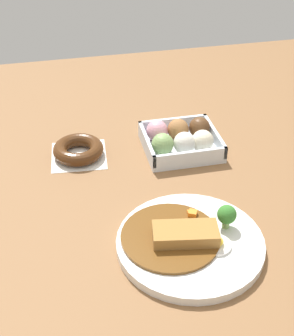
% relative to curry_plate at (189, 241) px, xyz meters
% --- Properties ---
extents(ground_plane, '(1.60, 1.60, 0.00)m').
position_rel_curry_plate_xyz_m(ground_plane, '(0.05, -0.13, -0.01)').
color(ground_plane, brown).
extents(curry_plate, '(0.28, 0.28, 0.07)m').
position_rel_curry_plate_xyz_m(curry_plate, '(0.00, 0.00, 0.00)').
color(curry_plate, white).
rests_on(curry_plate, ground_plane).
extents(donut_box, '(0.18, 0.16, 0.06)m').
position_rel_curry_plate_xyz_m(donut_box, '(-0.07, -0.32, 0.01)').
color(donut_box, silver).
rests_on(donut_box, ground_plane).
extents(chocolate_ring_donut, '(0.14, 0.14, 0.03)m').
position_rel_curry_plate_xyz_m(chocolate_ring_donut, '(0.17, -0.35, 0.00)').
color(chocolate_ring_donut, white).
rests_on(chocolate_ring_donut, ground_plane).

